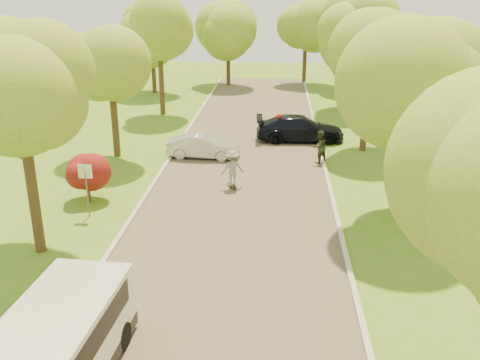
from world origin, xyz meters
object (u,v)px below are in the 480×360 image
(dark_sedan, at_px, (300,128))
(person_olive, at_px, (319,147))
(silver_sedan, at_px, (203,146))
(longboard, at_px, (232,186))
(minivan, at_px, (54,353))
(person_striped, at_px, (278,127))
(skateboarder, at_px, (232,168))
(street_sign, at_px, (86,180))

(dark_sedan, xyz_separation_m, person_olive, (0.85, -4.19, 0.12))
(silver_sedan, distance_m, person_olive, 6.12)
(silver_sedan, xyz_separation_m, longboard, (1.92, -4.38, -0.53))
(dark_sedan, height_order, person_olive, person_olive)
(person_olive, bearing_deg, minivan, 32.64)
(person_striped, bearing_deg, skateboarder, 72.45)
(street_sign, distance_m, person_olive, 12.24)
(skateboarder, relative_size, person_olive, 0.95)
(person_striped, bearing_deg, longboard, 72.45)
(longboard, xyz_separation_m, person_olive, (4.18, 3.92, 0.77))
(person_olive, bearing_deg, skateboarder, 7.98)
(dark_sedan, bearing_deg, minivan, 161.24)
(street_sign, distance_m, skateboarder, 6.56)
(silver_sedan, height_order, person_striped, person_striped)
(longboard, bearing_deg, person_olive, -160.60)
(minivan, bearing_deg, skateboarder, 81.40)
(minivan, distance_m, person_olive, 18.56)
(silver_sedan, distance_m, longboard, 4.82)
(silver_sedan, height_order, longboard, silver_sedan)
(longboard, distance_m, person_olive, 5.78)
(dark_sedan, distance_m, person_striped, 1.30)
(longboard, height_order, skateboarder, skateboarder)
(silver_sedan, distance_m, dark_sedan, 6.44)
(minivan, bearing_deg, street_sign, 108.53)
(skateboarder, distance_m, person_olive, 5.73)
(street_sign, xyz_separation_m, dark_sedan, (8.75, 11.75, -0.82))
(dark_sedan, bearing_deg, person_olive, -171.22)
(dark_sedan, height_order, longboard, dark_sedan)
(minivan, distance_m, dark_sedan, 22.25)
(person_olive, bearing_deg, silver_sedan, -39.54)
(street_sign, height_order, dark_sedan, street_sign)
(longboard, relative_size, person_striped, 0.52)
(minivan, distance_m, person_striped, 21.68)
(person_striped, bearing_deg, street_sign, 54.05)
(person_olive, bearing_deg, street_sign, 3.02)
(skateboarder, bearing_deg, street_sign, 10.10)
(street_sign, relative_size, minivan, 0.40)
(minivan, relative_size, silver_sedan, 1.42)
(silver_sedan, xyz_separation_m, skateboarder, (1.92, -4.38, 0.31))
(minivan, relative_size, dark_sedan, 1.05)
(street_sign, relative_size, skateboarder, 1.32)
(street_sign, height_order, silver_sedan, street_sign)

